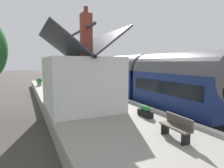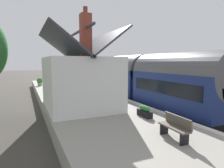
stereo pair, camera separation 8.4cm
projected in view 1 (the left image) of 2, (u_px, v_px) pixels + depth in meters
ground_plane at (120, 101)px, 18.60m from camera, size 160.00×160.00×0.00m
platform at (78, 100)px, 16.88m from camera, size 32.00×6.17×0.85m
platform_edge_coping at (109, 93)px, 18.02m from camera, size 32.00×0.36×0.02m
rail_near at (135, 99)px, 19.26m from camera, size 52.00×0.08×0.14m
rail_far at (122, 100)px, 18.67m from camera, size 52.00×0.08×0.14m
train at (142, 80)px, 16.68m from camera, size 16.15×2.73×4.32m
station_building at (80, 80)px, 12.24m from camera, size 5.77×4.26×5.79m
bench_by_lamp at (176, 126)px, 7.22m from camera, size 1.42×0.48×0.88m
bench_platform_end at (84, 87)px, 18.35m from camera, size 1.42×0.50×0.88m
bench_mid_platform at (70, 81)px, 24.64m from camera, size 1.42×0.50×0.88m
planter_by_door at (39, 82)px, 23.58m from camera, size 0.67×0.67×0.93m
planter_bench_left at (61, 89)px, 17.64m from camera, size 0.44×0.44×0.79m
planter_edge_far at (145, 111)px, 10.21m from camera, size 1.04×0.32×0.60m
lamp_post_platform at (87, 64)px, 21.45m from camera, size 0.32×0.50×3.75m
station_sign_board at (90, 78)px, 20.66m from camera, size 0.96×0.06×1.57m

